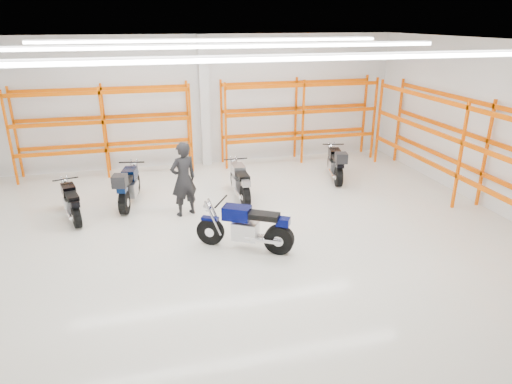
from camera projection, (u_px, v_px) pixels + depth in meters
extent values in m
plane|color=silver|center=(241.00, 231.00, 11.44)|extent=(14.00, 14.00, 0.00)
cube|color=silver|center=(204.00, 101.00, 16.07)|extent=(14.00, 0.02, 4.50)
cube|color=silver|center=(353.00, 274.00, 5.20)|extent=(14.00, 0.02, 4.50)
cube|color=silver|center=(494.00, 127.00, 12.25)|extent=(0.02, 12.00, 4.50)
cube|color=white|center=(239.00, 42.00, 9.84)|extent=(14.00, 12.00, 0.02)
cube|color=white|center=(279.00, 58.00, 7.15)|extent=(10.00, 0.22, 0.10)
cube|color=white|center=(234.00, 46.00, 10.32)|extent=(10.00, 0.22, 0.10)
cube|color=white|center=(213.00, 40.00, 13.04)|extent=(10.00, 0.22, 0.10)
cylinder|color=black|center=(210.00, 231.00, 10.64)|extent=(0.63, 0.44, 0.66)
cylinder|color=black|center=(279.00, 240.00, 10.22)|extent=(0.69, 0.51, 0.68)
cylinder|color=silver|center=(210.00, 231.00, 10.64)|extent=(0.27, 0.24, 0.22)
cylinder|color=silver|center=(279.00, 240.00, 10.22)|extent=(0.32, 0.31, 0.24)
cube|color=#04083E|center=(210.00, 218.00, 10.52)|extent=(0.42, 0.34, 0.07)
cube|color=#B7B7BC|center=(245.00, 231.00, 10.38)|extent=(0.69, 0.63, 0.42)
cube|color=#A5A5AA|center=(263.00, 237.00, 10.31)|extent=(0.73, 0.50, 0.09)
cube|color=#04083E|center=(237.00, 213.00, 10.28)|extent=(0.72, 0.63, 0.31)
cube|color=black|center=(263.00, 216.00, 10.12)|extent=(0.79, 0.65, 0.13)
cube|color=#04083E|center=(283.00, 222.00, 10.04)|extent=(0.37, 0.35, 0.18)
cylinder|color=black|center=(221.00, 201.00, 10.29)|extent=(0.42, 0.68, 0.04)
sphere|color=silver|center=(208.00, 207.00, 10.43)|extent=(0.21, 0.21, 0.21)
cylinder|color=silver|center=(263.00, 241.00, 10.14)|extent=(0.76, 0.50, 0.10)
cylinder|color=black|center=(68.00, 199.00, 12.65)|extent=(0.26, 0.57, 0.56)
cylinder|color=black|center=(77.00, 217.00, 11.52)|extent=(0.32, 0.60, 0.58)
cylinder|color=silver|center=(68.00, 199.00, 12.65)|extent=(0.18, 0.22, 0.19)
cylinder|color=silver|center=(77.00, 217.00, 11.52)|extent=(0.24, 0.25, 0.21)
cube|color=black|center=(66.00, 190.00, 12.56)|extent=(0.23, 0.36, 0.06)
cube|color=#B7B7BC|center=(71.00, 204.00, 12.03)|extent=(0.45, 0.56, 0.35)
cube|color=#A5A5AA|center=(74.00, 212.00, 11.77)|extent=(0.28, 0.66, 0.07)
cube|color=black|center=(68.00, 190.00, 12.03)|extent=(0.45, 0.59, 0.26)
cube|color=black|center=(72.00, 196.00, 11.61)|extent=(0.44, 0.67, 0.11)
cube|color=black|center=(75.00, 204.00, 11.32)|extent=(0.26, 0.29, 0.15)
cylinder|color=black|center=(65.00, 179.00, 12.22)|extent=(0.64, 0.21, 0.03)
sphere|color=silver|center=(65.00, 181.00, 12.50)|extent=(0.18, 0.18, 0.18)
cylinder|color=silver|center=(68.00, 214.00, 11.67)|extent=(0.27, 0.70, 0.08)
cylinder|color=black|center=(136.00, 183.00, 13.77)|extent=(0.25, 0.64, 0.63)
cylinder|color=black|center=(124.00, 203.00, 12.31)|extent=(0.31, 0.67, 0.65)
cylinder|color=silver|center=(136.00, 183.00, 13.77)|extent=(0.19, 0.23, 0.21)
cylinder|color=silver|center=(124.00, 203.00, 12.31)|extent=(0.25, 0.27, 0.23)
cube|color=#07163E|center=(135.00, 174.00, 13.66)|extent=(0.23, 0.40, 0.06)
cube|color=#B7B7BC|center=(130.00, 189.00, 12.97)|extent=(0.48, 0.61, 0.40)
cube|color=#A5A5AA|center=(127.00, 198.00, 12.63)|extent=(0.27, 0.74, 0.08)
cube|color=#07163E|center=(130.00, 174.00, 13.00)|extent=(0.47, 0.64, 0.29)
cube|color=black|center=(125.00, 180.00, 12.46)|extent=(0.45, 0.74, 0.13)
cube|color=#07163E|center=(122.00, 189.00, 12.08)|extent=(0.28, 0.31, 0.17)
cylinder|color=black|center=(132.00, 162.00, 13.25)|extent=(0.72, 0.18, 0.04)
sphere|color=silver|center=(134.00, 165.00, 13.60)|extent=(0.20, 0.20, 0.20)
cylinder|color=silver|center=(121.00, 198.00, 12.59)|extent=(0.25, 0.79, 0.09)
cube|color=black|center=(120.00, 181.00, 11.86)|extent=(0.43, 0.46, 0.31)
cylinder|color=black|center=(234.00, 179.00, 14.17)|extent=(0.12, 0.61, 0.61)
cylinder|color=black|center=(245.00, 196.00, 12.79)|extent=(0.18, 0.63, 0.63)
cylinder|color=silver|center=(234.00, 179.00, 14.17)|extent=(0.14, 0.20, 0.20)
cylinder|color=silver|center=(245.00, 196.00, 12.79)|extent=(0.20, 0.22, 0.22)
cube|color=gray|center=(234.00, 170.00, 14.06)|extent=(0.15, 0.37, 0.06)
cube|color=#B7B7BC|center=(240.00, 184.00, 13.41)|extent=(0.37, 0.53, 0.39)
cube|color=#A5A5AA|center=(243.00, 192.00, 13.10)|extent=(0.12, 0.71, 0.08)
cube|color=gray|center=(238.00, 170.00, 13.44)|extent=(0.35, 0.57, 0.28)
cube|color=black|center=(242.00, 176.00, 12.92)|extent=(0.31, 0.67, 0.12)
cube|color=gray|center=(246.00, 183.00, 12.57)|extent=(0.22, 0.26, 0.16)
cylinder|color=black|center=(236.00, 159.00, 13.67)|extent=(0.71, 0.04, 0.04)
sphere|color=silver|center=(234.00, 161.00, 14.00)|extent=(0.19, 0.19, 0.19)
cylinder|color=silver|center=(237.00, 193.00, 13.02)|extent=(0.09, 0.76, 0.09)
cylinder|color=black|center=(331.00, 163.00, 15.79)|extent=(0.26, 0.62, 0.61)
cylinder|color=black|center=(339.00, 177.00, 14.37)|extent=(0.33, 0.65, 0.63)
cylinder|color=silver|center=(331.00, 163.00, 15.79)|extent=(0.19, 0.23, 0.20)
cylinder|color=silver|center=(339.00, 177.00, 14.37)|extent=(0.25, 0.26, 0.22)
cube|color=black|center=(331.00, 154.00, 15.68)|extent=(0.23, 0.39, 0.06)
cube|color=#B7B7BC|center=(335.00, 166.00, 15.01)|extent=(0.48, 0.60, 0.38)
cube|color=#A5A5AA|center=(337.00, 173.00, 14.69)|extent=(0.29, 0.72, 0.08)
cube|color=black|center=(335.00, 153.00, 15.04)|extent=(0.47, 0.63, 0.28)
cube|color=black|center=(338.00, 158.00, 14.51)|extent=(0.45, 0.72, 0.12)
cube|color=black|center=(340.00, 165.00, 14.14)|extent=(0.28, 0.31, 0.16)
cylinder|color=black|center=(333.00, 144.00, 15.28)|extent=(0.70, 0.20, 0.04)
sphere|color=silver|center=(331.00, 147.00, 15.63)|extent=(0.19, 0.19, 0.19)
cylinder|color=silver|center=(332.00, 173.00, 14.65)|extent=(0.27, 0.76, 0.09)
cube|color=black|center=(341.00, 158.00, 13.94)|extent=(0.43, 0.46, 0.30)
imported|color=black|center=(184.00, 179.00, 12.03)|extent=(0.86, 0.72, 2.02)
cube|color=white|center=(204.00, 102.00, 15.91)|extent=(0.32, 0.32, 4.50)
cube|color=#FF4F00|center=(15.00, 133.00, 14.80)|extent=(0.07, 0.07, 3.00)
cube|color=#FF4F00|center=(9.00, 139.00, 14.08)|extent=(0.07, 0.07, 3.00)
cube|color=#FF4F00|center=(105.00, 128.00, 15.45)|extent=(0.07, 0.07, 3.00)
cube|color=#FF4F00|center=(104.00, 134.00, 14.72)|extent=(0.07, 0.07, 3.00)
cube|color=#FF4F00|center=(188.00, 124.00, 16.09)|extent=(0.07, 0.07, 3.00)
cube|color=#FF4F00|center=(191.00, 129.00, 15.37)|extent=(0.07, 0.07, 3.00)
cube|color=#FF4F00|center=(107.00, 144.00, 15.65)|extent=(5.60, 0.07, 0.12)
cube|color=#FF4F00|center=(106.00, 150.00, 14.92)|extent=(5.60, 0.07, 0.12)
cube|color=#FF4F00|center=(104.00, 117.00, 15.31)|extent=(5.60, 0.07, 0.12)
cube|color=#FF4F00|center=(103.00, 122.00, 14.59)|extent=(5.60, 0.07, 0.12)
cube|color=#FF4F00|center=(101.00, 89.00, 14.98)|extent=(5.60, 0.07, 0.12)
cube|color=#FF4F00|center=(99.00, 93.00, 14.26)|extent=(5.60, 0.07, 0.12)
cube|color=#FF4F00|center=(222.00, 122.00, 16.37)|extent=(0.07, 0.07, 3.00)
cube|color=#FF4F00|center=(226.00, 127.00, 15.64)|extent=(0.07, 0.07, 3.00)
cube|color=#FF4F00|center=(296.00, 118.00, 17.01)|extent=(0.07, 0.07, 3.00)
cube|color=#FF4F00|center=(303.00, 123.00, 16.29)|extent=(0.07, 0.07, 3.00)
cube|color=#FF4F00|center=(364.00, 115.00, 17.65)|extent=(0.07, 0.07, 3.00)
cube|color=#FF4F00|center=(374.00, 119.00, 16.93)|extent=(0.07, 0.07, 3.00)
cube|color=#FF4F00|center=(295.00, 133.00, 17.21)|extent=(5.60, 0.07, 0.12)
cube|color=#FF4F00|center=(302.00, 138.00, 16.49)|extent=(5.60, 0.07, 0.12)
cube|color=#FF4F00|center=(296.00, 108.00, 16.88)|extent=(5.60, 0.07, 0.12)
cube|color=#FF4F00|center=(303.00, 112.00, 16.15)|extent=(5.60, 0.07, 0.12)
cube|color=#FF4F00|center=(297.00, 82.00, 16.54)|extent=(5.60, 0.07, 0.12)
cube|color=#FF4F00|center=(304.00, 85.00, 15.82)|extent=(5.60, 0.07, 0.12)
cube|color=#FF4F00|center=(486.00, 154.00, 12.49)|extent=(0.07, 0.07, 3.00)
cube|color=#FF4F00|center=(460.00, 156.00, 12.30)|extent=(0.07, 0.07, 3.00)
cube|color=#FF4F00|center=(399.00, 121.00, 16.56)|extent=(0.07, 0.07, 3.00)
cube|color=#FF4F00|center=(379.00, 122.00, 16.38)|extent=(0.07, 0.07, 3.00)
cube|color=#FF4F00|center=(482.00, 174.00, 12.69)|extent=(0.07, 9.00, 0.12)
cube|color=#FF4F00|center=(457.00, 176.00, 12.50)|extent=(0.07, 9.00, 0.12)
cube|color=#FF4F00|center=(488.00, 141.00, 12.35)|extent=(0.07, 9.00, 0.12)
cube|color=#FF4F00|center=(463.00, 143.00, 12.17)|extent=(0.07, 9.00, 0.12)
cube|color=#FF4F00|center=(495.00, 106.00, 12.02)|extent=(0.07, 9.00, 0.12)
cube|color=#FF4F00|center=(468.00, 108.00, 11.83)|extent=(0.07, 9.00, 0.12)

